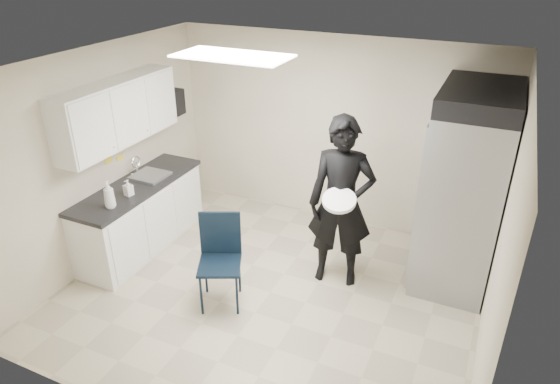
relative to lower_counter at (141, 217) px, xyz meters
The scene contains 21 objects.
floor 2.01m from the lower_counter, ahead, with size 4.50×4.50×0.00m, color #AFA489.
ceiling 2.92m from the lower_counter, ahead, with size 4.50×4.50×0.00m, color silver.
back_wall 2.79m from the lower_counter, 42.71° to the left, with size 4.50×4.50×0.00m, color beige.
left_wall 0.94m from the lower_counter, 146.31° to the right, with size 4.00×4.00×0.00m, color beige.
right_wall 4.29m from the lower_counter, ahead, with size 4.00×4.00×0.00m, color beige.
ceiling_panel 2.54m from the lower_counter, ahead, with size 1.20×0.60×0.02m, color white.
lower_counter is the anchor object (origin of this frame).
countertop 0.46m from the lower_counter, 90.00° to the left, with size 0.64×1.95×0.05m, color black.
sink 0.51m from the lower_counter, 85.43° to the left, with size 0.42×0.40×0.14m, color gray.
faucet 0.67m from the lower_counter, 125.75° to the left, with size 0.02×0.02×0.24m, color silver.
upper_cabinets 1.40m from the lower_counter, behind, with size 0.35×1.80×0.75m, color silver.
towel_dispenser 1.67m from the lower_counter, 99.38° to the left, with size 0.22×0.30×0.35m, color black.
notice_sticker_left 0.85m from the lower_counter, 161.21° to the right, with size 0.00×0.12×0.07m, color yellow.
notice_sticker_right 0.81m from the lower_counter, 161.21° to the left, with size 0.00×0.12×0.07m, color yellow.
commercial_fridge 3.98m from the lower_counter, 15.88° to the left, with size 0.80×1.35×2.10m, color gray.
fridge_compressor 4.31m from the lower_counter, 15.88° to the left, with size 0.80×1.35×0.20m, color black.
folding_chair 1.64m from the lower_counter, 20.90° to the right, with size 0.45×0.45×1.01m, color black.
man_tuxedo 2.65m from the lower_counter, ahead, with size 0.74×0.49×2.02m, color black.
bucket_lid 2.71m from the lower_counter, ahead, with size 0.36×0.36×0.05m, color white.
soap_bottle_a 0.89m from the lower_counter, 77.66° to the right, with size 0.13×0.13×0.32m, color silver.
soap_bottle_b 0.65m from the lower_counter, 66.54° to the right, with size 0.09×0.09×0.20m, color #A1A0AB.
Camera 1 is at (2.02, -4.15, 3.64)m, focal length 32.00 mm.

